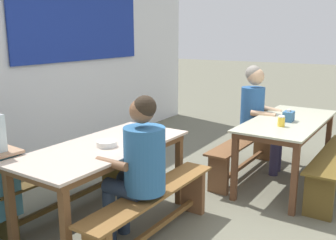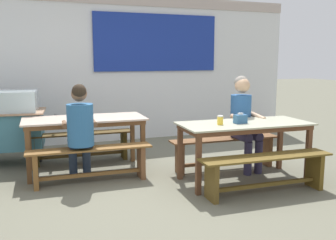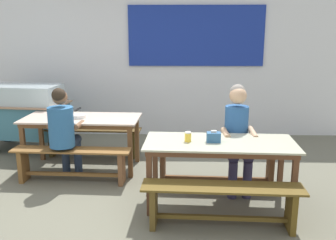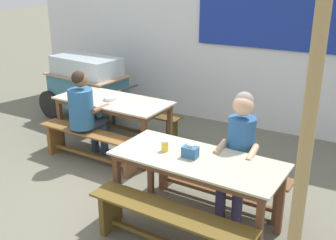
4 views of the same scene
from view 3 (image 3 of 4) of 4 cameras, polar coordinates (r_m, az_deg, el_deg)
name	(u,v)px [view 3 (image 3 of 4)]	position (r m, az deg, el deg)	size (l,w,h in m)	color
ground_plane	(133,195)	(4.77, -5.34, -11.36)	(40.00, 40.00, 0.00)	#696755
backdrop_wall	(150,59)	(7.17, -2.73, 9.30)	(7.60, 0.23, 2.79)	silver
dining_table_far	(82,123)	(5.55, -13.11, -0.39)	(1.71, 0.82, 0.78)	beige
dining_table_near	(220,148)	(4.29, 7.94, -4.29)	(1.74, 0.82, 0.78)	#B8B89B
bench_far_back	(93,138)	(6.14, -11.50, -2.80)	(1.58, 0.35, 0.46)	#523D1A
bench_far_front	(72,161)	(5.17, -14.56, -6.06)	(1.60, 0.35, 0.46)	brown
bench_near_back	(216,164)	(4.92, 7.39, -6.76)	(1.65, 0.35, 0.46)	brown
bench_near_front	(222,200)	(3.94, 8.26, -12.12)	(1.66, 0.39, 0.46)	brown
food_cart	(24,112)	(6.73, -21.20, 1.09)	(1.78, 0.96, 1.12)	teal
person_right_near_table	(237,131)	(4.73, 10.59, -1.73)	(0.42, 0.54, 1.36)	#312C4B
person_left_back_turned	(63,128)	(5.14, -15.80, -1.26)	(0.46, 0.54, 1.29)	#29384E
tissue_box	(214,137)	(4.23, 7.02, -2.62)	(0.15, 0.10, 0.14)	#31608C
condiment_jar	(188,137)	(4.21, 3.08, -2.60)	(0.08, 0.08, 0.11)	yellow
soup_bowl	(79,116)	(5.49, -13.46, 0.53)	(0.18, 0.18, 0.05)	silver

